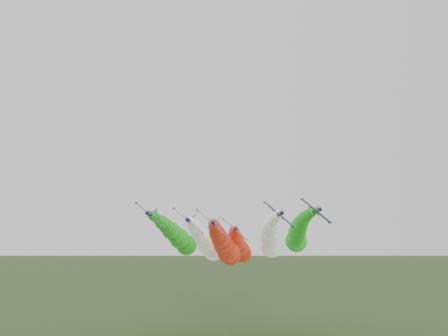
{
  "coord_description": "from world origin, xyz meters",
  "views": [
    {
      "loc": [
        -0.74,
        -92.43,
        31.39
      ],
      "look_at": [
        -0.01,
        10.53,
        48.83
      ],
      "focal_mm": 35.0,
      "sensor_mm": 36.0,
      "label": 1
    }
  ],
  "objects": [
    {
      "name": "jet_outer_left",
      "position": [
        -15.52,
        59.01,
        33.01
      ],
      "size": [
        12.21,
        66.8,
        14.74
      ],
      "rotation": [
        0.0,
        0.71,
        0.0
      ],
      "color": "#121236",
      "rests_on": "ground"
    },
    {
      "name": "jet_lead",
      "position": [
        0.56,
        40.62,
        29.98
      ],
      "size": [
        11.84,
        66.43,
        14.37
      ],
      "rotation": [
        0.0,
        0.71,
        0.0
      ],
      "color": "#121236",
      "rests_on": "ground"
    },
    {
      "name": "jet_inner_right",
      "position": [
        15.25,
        48.57,
        32.39
      ],
      "size": [
        12.15,
        66.75,
        14.68
      ],
      "rotation": [
        0.0,
        0.71,
        0.0
      ],
      "color": "#121236",
      "rests_on": "ground"
    },
    {
      "name": "jet_outer_right",
      "position": [
        24.93,
        54.61,
        33.85
      ],
      "size": [
        11.71,
        66.18,
        14.12
      ],
      "rotation": [
        0.0,
        0.71,
        0.0
      ],
      "color": "#121236",
      "rests_on": "ground"
    },
    {
      "name": "jet_inner_left",
      "position": [
        -5.19,
        51.34,
        30.93
      ],
      "size": [
        11.99,
        66.58,
        14.52
      ],
      "rotation": [
        0.0,
        0.71,
        0.0
      ],
      "color": "#121236",
      "rests_on": "ground"
    },
    {
      "name": "jet_trail",
      "position": [
        5.78,
        65.84,
        29.75
      ],
      "size": [
        11.79,
        66.39,
        14.32
      ],
      "rotation": [
        0.0,
        0.71,
        0.0
      ],
      "color": "#121236",
      "rests_on": "ground"
    }
  ]
}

